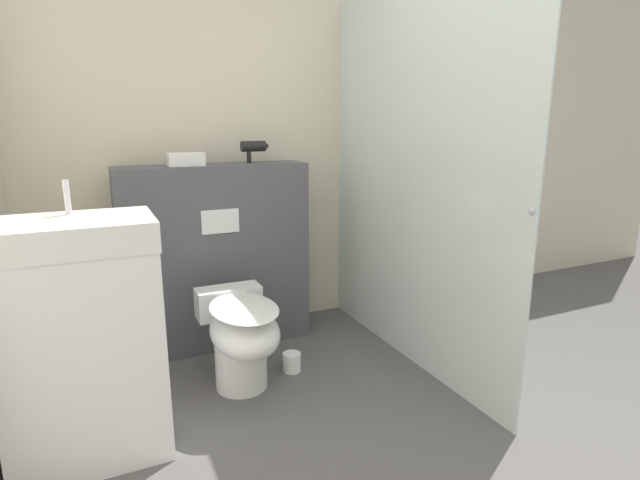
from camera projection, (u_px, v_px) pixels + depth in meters
The scene contains 9 objects.
ground_plane at pixel (437, 478), 1.99m from camera, with size 12.00×12.00×0.00m, color #565451.
wall_back at pixel (272, 142), 3.34m from camera, with size 8.00×0.06×2.50m.
partition_panel at pixel (217, 257), 3.07m from camera, with size 1.13×0.28×1.13m.
shower_glass at pixel (412, 179), 2.78m from camera, with size 0.04×1.76×2.14m.
toilet at pixel (241, 335), 2.58m from camera, with size 0.35×0.62×0.49m.
sink_vanity at pixel (83, 341), 2.03m from camera, with size 0.62×0.42×1.16m.
hair_drier at pixel (254, 147), 3.05m from camera, with size 0.18×0.07×0.13m.
folded_towel at pixel (186, 159), 2.86m from camera, with size 0.20×0.12×0.07m.
spare_toilet_roll at pixel (292, 362), 2.83m from camera, with size 0.10×0.10×0.11m.
Camera 1 is at (-1.15, -1.35, 1.38)m, focal length 28.00 mm.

